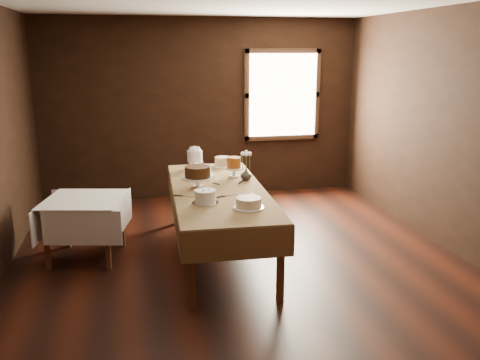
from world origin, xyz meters
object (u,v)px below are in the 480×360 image
object	(u,v)px
cake_meringue	(195,160)
cake_swirl	(205,197)
side_table	(84,206)
cake_lattice	(201,171)
cake_speckled	(223,162)
cake_cream	(249,203)
cake_server_c	(210,182)
cake_server_b	(256,197)
cake_caramel	(234,168)
cake_server_a	(231,195)
flower_vase	(246,175)
cake_server_d	(242,180)
display_table	(219,194)
cake_server_e	(189,196)
cake_chocolate	(198,177)

from	to	relation	value
cake_meringue	cake_swirl	xyz separation A→B (m)	(-0.10, -1.56, -0.05)
side_table	cake_lattice	xyz separation A→B (m)	(1.38, 0.38, 0.23)
cake_speckled	cake_cream	distance (m)	1.87
side_table	cake_server_c	world-z (taller)	cake_server_c
cake_meringue	cake_server_b	xyz separation A→B (m)	(0.45, -1.47, -0.11)
cake_meringue	cake_caramel	size ratio (longest dim) A/B	1.00
cake_server_a	flower_vase	xyz separation A→B (m)	(0.30, 0.61, 0.07)
cake_caramel	cake_server_d	size ratio (longest dim) A/B	1.08
cake_server_b	cake_caramel	bearing A→B (deg)	178.31
cake_server_d	display_table	bearing A→B (deg)	157.34
display_table	cake_caramel	distance (m)	0.59
cake_server_a	cake_speckled	bearing A→B (deg)	66.34
cake_cream	flower_vase	size ratio (longest dim) A/B	2.18
display_table	cake_server_c	world-z (taller)	cake_server_c
cake_meringue	cake_server_a	size ratio (longest dim) A/B	1.08
cake_caramel	cake_swirl	size ratio (longest dim) A/B	0.94
cake_server_a	cake_server_e	bearing A→B (deg)	156.44
cake_chocolate	cake_server_a	world-z (taller)	cake_chocolate
side_table	cake_server_c	xyz separation A→B (m)	(1.43, 0.03, 0.18)
cake_lattice	cake_caramel	bearing A→B (deg)	-22.75
side_table	cake_server_e	xyz separation A→B (m)	(1.12, -0.52, 0.18)
cake_server_b	flower_vase	size ratio (longest dim) A/B	1.72
cake_meringue	cake_lattice	distance (m)	0.39
cake_lattice	cake_server_b	bearing A→B (deg)	-68.65
display_table	cake_lattice	size ratio (longest dim) A/B	8.09
side_table	cake_server_e	world-z (taller)	cake_server_e
cake_server_c	cake_speckled	bearing A→B (deg)	-52.95
cake_chocolate	cake_cream	xyz separation A→B (m)	(0.38, -0.89, -0.06)
display_table	cake_lattice	distance (m)	0.67
cake_swirl	cake_cream	bearing A→B (deg)	-32.32
cake_lattice	cake_chocolate	bearing A→B (deg)	-101.98
cake_meringue	cake_lattice	size ratio (longest dim) A/B	0.80
cake_lattice	cake_swirl	size ratio (longest dim) A/B	1.18
display_table	cake_lattice	bearing A→B (deg)	98.91
cake_meringue	cake_chocolate	xyz separation A→B (m)	(-0.09, -0.92, -0.00)
cake_server_c	cake_server_e	xyz separation A→B (m)	(-0.31, -0.55, 0.00)
cake_lattice	flower_vase	size ratio (longest dim) A/B	2.32
display_table	side_table	xyz separation A→B (m)	(-1.48, 0.27, -0.12)
cake_lattice	cake_server_e	distance (m)	0.94
cake_server_c	display_table	bearing A→B (deg)	156.66
cake_server_b	flower_vase	xyz separation A→B (m)	(0.06, 0.74, 0.07)
side_table	cake_caramel	bearing A→B (deg)	7.26
cake_caramel	cake_server_e	world-z (taller)	cake_caramel
display_table	cake_server_e	bearing A→B (deg)	-145.94
cake_server_c	cake_server_d	bearing A→B (deg)	-123.73
cake_server_b	cake_server_c	bearing A→B (deg)	-157.69
cake_server_e	cake_server_a	bearing A→B (deg)	16.49
cake_speckled	cake_server_b	world-z (taller)	cake_speckled
cake_lattice	flower_vase	xyz separation A→B (m)	(0.49, -0.34, 0.02)
cake_server_b	cake_server_e	world-z (taller)	same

